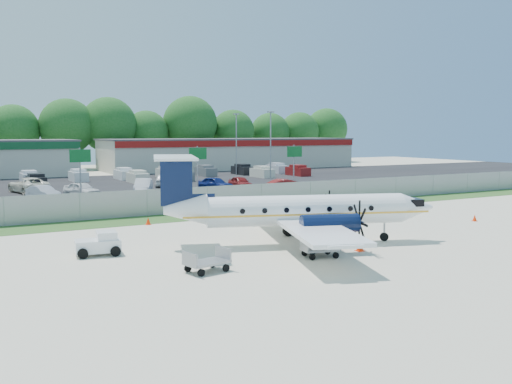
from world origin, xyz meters
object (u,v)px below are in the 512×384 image
aircraft (300,210)px  baggage_cart_far (320,249)px  baggage_cart_near (207,262)px  pushback_tug (100,244)px

aircraft → baggage_cart_far: 3.82m
aircraft → baggage_cart_near: bearing=-155.2°
aircraft → baggage_cart_near: (-7.29, -3.37, -1.47)m
aircraft → pushback_tug: (-10.64, 2.67, -1.37)m
pushback_tug → baggage_cart_near: bearing=-61.0°
aircraft → baggage_cart_far: (-1.01, -3.37, -1.50)m
pushback_tug → aircraft: bearing=-14.1°
pushback_tug → baggage_cart_far: pushback_tug is taller
baggage_cart_near → baggage_cart_far: baggage_cart_near is taller
aircraft → pushback_tug: aircraft is taller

